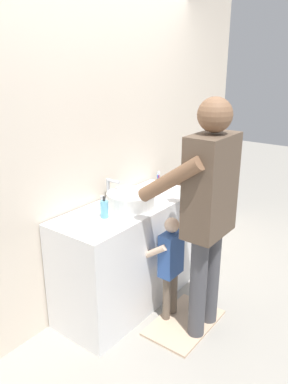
{
  "coord_description": "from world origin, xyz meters",
  "views": [
    {
      "loc": [
        -2.18,
        -1.5,
        1.98
      ],
      "look_at": [
        0.0,
        0.15,
        1.02
      ],
      "focal_mm": 35.6,
      "sensor_mm": 36.0,
      "label": 1
    }
  ],
  "objects_px": {
    "soap_bottle": "(104,209)",
    "toothbrush_cup": "(157,189)",
    "child_toddler": "(170,260)",
    "adult_parent": "(208,201)"
  },
  "relations": [
    {
      "from": "toothbrush_cup",
      "to": "adult_parent",
      "type": "height_order",
      "value": "adult_parent"
    },
    {
      "from": "soap_bottle",
      "to": "child_toddler",
      "type": "distance_m",
      "value": 0.65
    },
    {
      "from": "toothbrush_cup",
      "to": "child_toddler",
      "type": "relative_size",
      "value": 0.24
    },
    {
      "from": "soap_bottle",
      "to": "child_toddler",
      "type": "bearing_deg",
      "value": -52.4
    },
    {
      "from": "toothbrush_cup",
      "to": "adult_parent",
      "type": "xyz_separation_m",
      "value": [
        -0.3,
        -0.63,
        0.13
      ]
    },
    {
      "from": "child_toddler",
      "to": "soap_bottle",
      "type": "bearing_deg",
      "value": 127.6
    },
    {
      "from": "soap_bottle",
      "to": "adult_parent",
      "type": "xyz_separation_m",
      "value": [
        0.34,
        -0.66,
        0.11
      ]
    },
    {
      "from": "soap_bottle",
      "to": "adult_parent",
      "type": "distance_m",
      "value": 0.75
    },
    {
      "from": "soap_bottle",
      "to": "toothbrush_cup",
      "type": "bearing_deg",
      "value": -1.89
    },
    {
      "from": "child_toddler",
      "to": "adult_parent",
      "type": "xyz_separation_m",
      "value": [
        0.04,
        -0.27,
        0.54
      ]
    }
  ]
}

